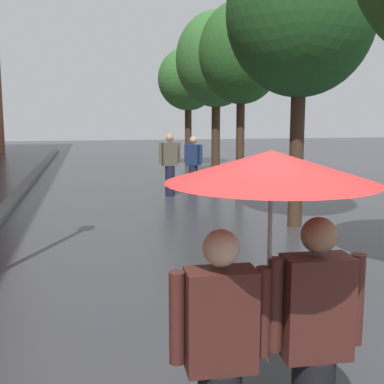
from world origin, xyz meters
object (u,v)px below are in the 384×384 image
object	(u,v)px
street_tree_2	(241,53)
street_tree_3	(216,60)
pedestrian_walking_midground	(193,164)
pedestrian_walking_far	(170,163)
street_tree_1	(301,14)
couple_under_umbrella	(270,263)
street_tree_4	(188,80)

from	to	relation	value
street_tree_2	street_tree_3	xyz separation A→B (m)	(0.36, 4.20, 0.25)
pedestrian_walking_midground	pedestrian_walking_far	world-z (taller)	pedestrian_walking_far
street_tree_2	street_tree_1	bearing A→B (deg)	-90.15
street_tree_3	street_tree_1	bearing A→B (deg)	-92.62
pedestrian_walking_midground	couple_under_umbrella	bearing A→B (deg)	-99.26
street_tree_3	street_tree_2	bearing A→B (deg)	-94.91
street_tree_3	street_tree_4	distance (m)	3.86
street_tree_2	couple_under_umbrella	world-z (taller)	street_tree_2
street_tree_2	street_tree_4	size ratio (longest dim) A/B	1.05
street_tree_3	pedestrian_walking_far	xyz separation A→B (m)	(-2.25, -3.91, -3.15)
street_tree_2	pedestrian_walking_far	bearing A→B (deg)	171.29
street_tree_2	street_tree_4	world-z (taller)	street_tree_2
street_tree_1	pedestrian_walking_far	world-z (taller)	street_tree_1
street_tree_3	pedestrian_walking_far	size ratio (longest dim) A/B	3.39
street_tree_3	pedestrian_walking_far	distance (m)	5.50
pedestrian_walking_far	street_tree_4	bearing A→B (deg)	75.55
street_tree_4	couple_under_umbrella	xyz separation A→B (m)	(-3.10, -18.65, -2.21)
couple_under_umbrella	pedestrian_walking_far	world-z (taller)	couple_under_umbrella
street_tree_4	pedestrian_walking_far	distance (m)	8.44
street_tree_3	couple_under_umbrella	bearing A→B (deg)	-102.74
street_tree_2	street_tree_4	xyz separation A→B (m)	(0.11, 8.03, -0.18)
pedestrian_walking_midground	pedestrian_walking_far	distance (m)	0.97
street_tree_2	couple_under_umbrella	xyz separation A→B (m)	(-2.99, -10.63, -2.39)
couple_under_umbrella	pedestrian_walking_far	size ratio (longest dim) A/B	1.22
street_tree_4	pedestrian_walking_midground	bearing A→B (deg)	-99.71
street_tree_2	street_tree_3	bearing A→B (deg)	85.09
street_tree_3	pedestrian_walking_midground	world-z (taller)	street_tree_3
couple_under_umbrella	street_tree_2	bearing A→B (deg)	74.27
pedestrian_walking_midground	street_tree_3	bearing A→B (deg)	66.05
street_tree_3	couple_under_umbrella	world-z (taller)	street_tree_3
street_tree_3	street_tree_4	bearing A→B (deg)	93.80
street_tree_1	pedestrian_walking_far	xyz separation A→B (m)	(-1.88, 4.18, -3.20)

